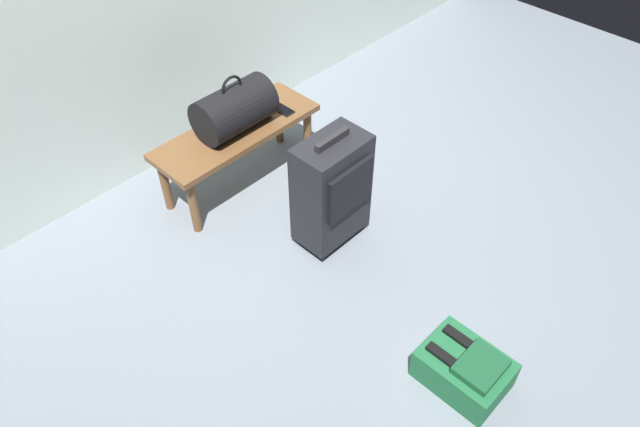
{
  "coord_description": "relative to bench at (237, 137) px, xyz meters",
  "views": [
    {
      "loc": [
        -1.69,
        -1.21,
        2.44
      ],
      "look_at": [
        -0.1,
        0.32,
        0.25
      ],
      "focal_mm": 33.69,
      "sensor_mm": 36.0,
      "label": 1
    }
  ],
  "objects": [
    {
      "name": "duffel_bag_black",
      "position": [
        0.0,
        0.0,
        0.19
      ],
      "size": [
        0.44,
        0.26,
        0.34
      ],
      "color": "black",
      "rests_on": "bench"
    },
    {
      "name": "ground_plane",
      "position": [
        0.04,
        -1.03,
        -0.34
      ],
      "size": [
        6.6,
        6.6,
        0.0
      ],
      "primitive_type": "plane",
      "color": "slate"
    },
    {
      "name": "suitcase_upright_charcoal",
      "position": [
        0.04,
        -0.71,
        0.02
      ],
      "size": [
        0.38,
        0.26,
        0.69
      ],
      "color": "black",
      "rests_on": "ground"
    },
    {
      "name": "bench",
      "position": [
        0.0,
        0.0,
        0.0
      ],
      "size": [
        1.0,
        0.36,
        0.4
      ],
      "color": "brown",
      "rests_on": "ground"
    },
    {
      "name": "cell_phone",
      "position": [
        0.31,
        -0.06,
        0.07
      ],
      "size": [
        0.07,
        0.14,
        0.01
      ],
      "color": "black",
      "rests_on": "bench"
    },
    {
      "name": "backpack_green",
      "position": [
        -0.2,
        -1.74,
        -0.24
      ],
      "size": [
        0.28,
        0.38,
        0.21
      ],
      "color": "#1E6038",
      "rests_on": "ground"
    }
  ]
}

